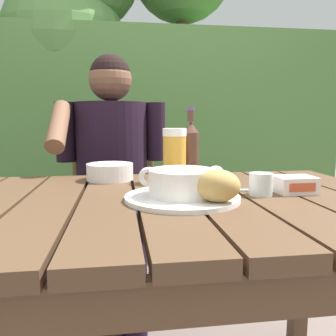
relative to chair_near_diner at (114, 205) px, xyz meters
The scene contains 13 objects.
dining_table 0.88m from the chair_near_diner, 80.22° to the right, with size 1.32×0.83×0.72m.
hedge_backdrop 1.22m from the chair_near_diner, 87.20° to the left, with size 2.99×0.94×2.48m.
chair_near_diner is the anchor object (origin of this frame).
person_eating 0.30m from the chair_near_diner, 90.82° to the right, with size 0.48×0.47×1.21m.
serving_plate 0.93m from the chair_near_diner, 77.61° to the right, with size 0.30×0.30×0.01m.
soup_bowl 0.94m from the chair_near_diner, 77.61° to the right, with size 0.23×0.18×0.08m.
bread_roll 1.04m from the chair_near_diner, 74.66° to the right, with size 0.13×0.11×0.08m.
beer_glass 0.73m from the chair_near_diner, 70.72° to the right, with size 0.08×0.08×0.18m.
beer_bottle 0.71m from the chair_near_diner, 63.42° to the right, with size 0.06×0.06×0.25m.
water_glass_small 0.98m from the chair_near_diner, 63.86° to the right, with size 0.06×0.06×0.06m.
butter_tub 1.02m from the chair_near_diner, 58.02° to the right, with size 0.11×0.08×0.05m.
table_knife 0.90m from the chair_near_diner, 66.32° to the right, with size 0.16×0.03×0.01m.
diner_bowl 0.61m from the chair_near_diner, 90.00° to the right, with size 0.16×0.16×0.06m.
Camera 1 is at (-0.11, -0.88, 0.93)m, focal length 36.71 mm.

